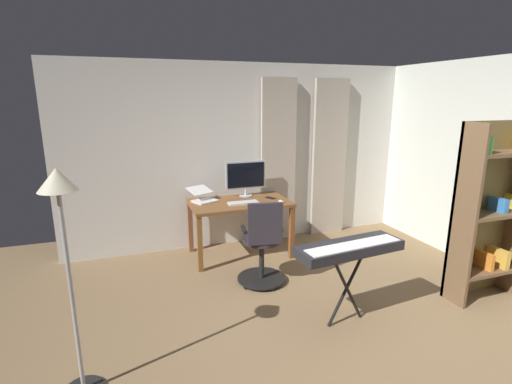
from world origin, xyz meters
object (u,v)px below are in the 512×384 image
floor_lamp (63,230)px  piano_keyboard (349,250)px  computer_monitor (246,176)px  computer_keyboard (243,203)px  laptop (203,197)px  computer_mouse (281,202)px  bookshelf (488,211)px  cell_phone_by_monitor (270,198)px  desk (240,209)px  office_chair (263,246)px

floor_lamp → piano_keyboard: bearing=-176.4°
computer_monitor → floor_lamp: size_ratio=0.34×
computer_keyboard → piano_keyboard: bearing=104.8°
laptop → computer_mouse: bearing=131.9°
bookshelf → floor_lamp: bearing=2.1°
cell_phone_by_monitor → bookshelf: size_ratio=0.08×
desk → cell_phone_by_monitor: bearing=-177.1°
computer_monitor → cell_phone_by_monitor: (-0.28, 0.23, -0.27)m
office_chair → floor_lamp: bearing=-138.5°
piano_keyboard → computer_keyboard: bearing=-80.9°
computer_monitor → cell_phone_by_monitor: 0.45m
desk → bookshelf: 2.84m
computer_monitor → computer_keyboard: computer_monitor is taller
bookshelf → computer_mouse: bearing=-44.7°
cell_phone_by_monitor → bookshelf: bearing=103.8°
computer_keyboard → floor_lamp: bearing=46.2°
office_chair → bookshelf: 2.39m
computer_monitor → desk: bearing=56.8°
computer_mouse → computer_monitor: bearing=-57.5°
computer_keyboard → bookshelf: size_ratio=0.21×
computer_monitor → piano_keyboard: 2.16m
office_chair → laptop: (0.44, -1.07, 0.34)m
laptop → piano_keyboard: size_ratio=0.42×
computer_keyboard → laptop: (0.46, -0.30, 0.04)m
computer_monitor → piano_keyboard: size_ratio=0.54×
office_chair → computer_monitor: (-0.17, -1.15, 0.56)m
computer_keyboard → laptop: bearing=-32.7°
computer_monitor → computer_keyboard: bearing=67.5°
computer_keyboard → bookshelf: bookshelf is taller
computer_monitor → bookshelf: (-1.96, 2.12, -0.09)m
desk → computer_keyboard: size_ratio=3.34×
computer_keyboard → piano_keyboard: size_ratio=0.37×
bookshelf → laptop: bearing=-38.4°
desk → floor_lamp: size_ratio=0.79×
laptop → office_chair: bearing=88.8°
laptop → cell_phone_by_monitor: (-0.89, 0.16, -0.05)m
computer_monitor → bookshelf: size_ratio=0.31×
office_chair → piano_keyboard: (-0.48, 0.97, 0.27)m
computer_keyboard → piano_keyboard: (-0.46, 1.75, -0.02)m
laptop → floor_lamp: floor_lamp is taller
computer_keyboard → laptop: 0.55m
cell_phone_by_monitor → floor_lamp: size_ratio=0.09×
computer_keyboard → computer_mouse: computer_mouse is taller
office_chair → cell_phone_by_monitor: bearing=73.5°
office_chair → computer_monitor: computer_monitor is taller
laptop → cell_phone_by_monitor: bearing=146.4°
bookshelf → floor_lamp: (3.93, 0.14, 0.31)m
computer_keyboard → bookshelf: (-2.11, 1.75, 0.17)m
desk → computer_mouse: 0.55m
office_chair → floor_lamp: size_ratio=0.61×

